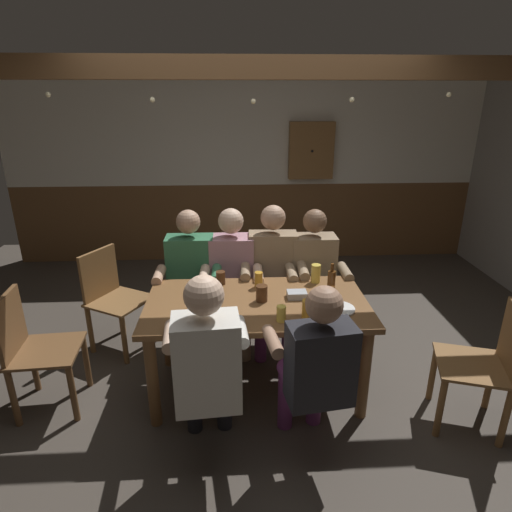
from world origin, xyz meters
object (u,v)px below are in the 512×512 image
(person_3, at_px, (314,273))
(pint_glass_2, at_px, (316,273))
(dining_table, at_px, (257,315))
(chair_empty_near_left, at_px, (487,364))
(person_1, at_px, (232,273))
(person_0, at_px, (190,275))
(plate_1, at_px, (338,309))
(chair_empty_near_right, at_px, (34,348))
(bottle_1, at_px, (331,308))
(pint_glass_5, at_px, (259,280))
(bottle_0, at_px, (331,281))
(person_4, at_px, (207,363))
(condiment_caddy, at_px, (297,295))
(chair_empty_far_end, at_px, (112,296))
(pint_glass_1, at_px, (281,314))
(plate_0, at_px, (210,317))
(pint_glass_3, at_px, (262,293))
(pint_glass_4, at_px, (308,309))
(pint_glass_0, at_px, (221,278))
(person_5, at_px, (316,364))
(person_2, at_px, (273,272))

(person_3, relative_size, pint_glass_2, 8.29)
(dining_table, xyz_separation_m, chair_empty_near_left, (1.47, -0.46, -0.15))
(dining_table, xyz_separation_m, person_1, (-0.18, 0.66, 0.06))
(person_0, height_order, plate_1, person_0)
(chair_empty_near_right, distance_m, bottle_1, 2.05)
(pint_glass_5, bearing_deg, bottle_0, -11.78)
(person_4, distance_m, chair_empty_near_right, 1.36)
(person_3, bearing_deg, condiment_caddy, 68.49)
(person_0, relative_size, bottle_1, 4.93)
(person_1, height_order, chair_empty_far_end, person_1)
(chair_empty_near_right, xyz_separation_m, pint_glass_2, (2.02, 0.43, 0.33))
(dining_table, height_order, pint_glass_5, pint_glass_5)
(bottle_1, bearing_deg, pint_glass_2, 88.27)
(bottle_1, relative_size, pint_glass_1, 2.33)
(chair_empty_near_left, bearing_deg, bottle_1, 98.99)
(chair_empty_far_end, bearing_deg, bottle_1, 88.59)
(plate_1, bearing_deg, person_1, 131.91)
(person_1, xyz_separation_m, bottle_0, (0.74, -0.52, 0.14))
(chair_empty_far_end, xyz_separation_m, bottle_1, (1.67, -0.99, 0.36))
(plate_0, distance_m, pint_glass_5, 0.58)
(dining_table, relative_size, pint_glass_3, 13.30)
(chair_empty_near_left, relative_size, pint_glass_1, 8.27)
(person_3, height_order, plate_0, person_3)
(bottle_0, xyz_separation_m, bottle_1, (-0.10, -0.45, 0.01))
(person_4, bearing_deg, bottle_0, 37.73)
(plate_0, bearing_deg, pint_glass_4, -2.23)
(dining_table, xyz_separation_m, pint_glass_2, (0.48, 0.31, 0.18))
(person_1, relative_size, bottle_0, 5.48)
(chair_empty_near_left, relative_size, condiment_caddy, 6.29)
(plate_1, bearing_deg, bottle_0, 87.64)
(bottle_0, height_order, pint_glass_3, bottle_0)
(bottle_1, relative_size, pint_glass_4, 2.04)
(plate_0, distance_m, pint_glass_0, 0.54)
(person_1, height_order, bottle_0, person_1)
(person_1, xyz_separation_m, person_5, (0.48, -1.31, -0.03))
(chair_empty_near_right, relative_size, pint_glass_4, 7.26)
(person_2, xyz_separation_m, pint_glass_3, (-0.14, -0.64, 0.11))
(person_2, bearing_deg, person_4, 71.25)
(dining_table, xyz_separation_m, chair_empty_near_right, (-1.55, -0.12, -0.15))
(pint_glass_2, relative_size, pint_glass_4, 1.21)
(person_5, bearing_deg, bottle_0, 63.49)
(chair_empty_near_left, bearing_deg, pint_glass_4, 96.71)
(person_0, relative_size, person_1, 0.99)
(condiment_caddy, bearing_deg, person_3, 68.44)
(chair_empty_far_end, height_order, plate_0, chair_empty_far_end)
(dining_table, height_order, person_0, person_0)
(chair_empty_near_right, xyz_separation_m, bottle_0, (2.11, 0.25, 0.35))
(person_1, height_order, chair_empty_near_right, person_1)
(person_4, distance_m, pint_glass_4, 0.77)
(person_2, bearing_deg, dining_table, 76.87)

